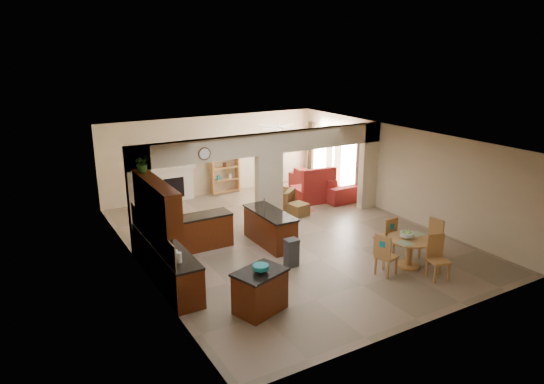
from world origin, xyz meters
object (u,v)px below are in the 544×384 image
dining_table (409,248)px  sofa (323,183)px  kitchen_island (260,291)px  armchair (280,199)px

dining_table → sofa: bearing=73.8°
kitchen_island → armchair: 6.29m
sofa → armchair: 2.33m
dining_table → armchair: bearing=95.5°
dining_table → sofa: (1.72, 5.91, -0.08)m
kitchen_island → dining_table: (4.07, -0.00, 0.05)m
dining_table → armchair: 5.20m
armchair → dining_table: bearing=57.3°
kitchen_island → dining_table: bearing=-18.2°
dining_table → sofa: size_ratio=0.38×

